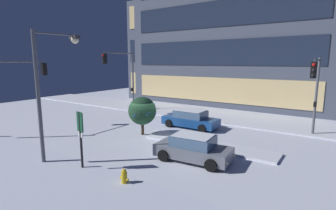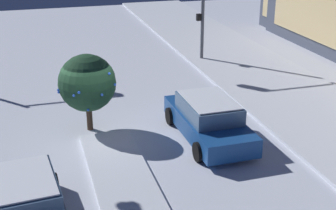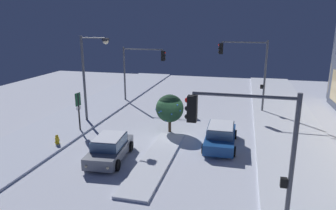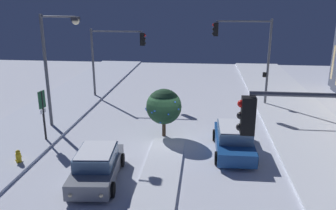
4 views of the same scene
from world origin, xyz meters
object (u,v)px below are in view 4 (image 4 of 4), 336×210
traffic_light_corner_far_right (328,156)px  parking_info_sign (43,110)px  traffic_light_corner_far_left (248,47)px  traffic_light_corner_near_left (114,50)px  car_far (234,140)px  car_near (97,166)px  street_lamp_arched (55,56)px  decorated_tree_median (164,107)px  fire_hydrant (19,158)px

traffic_light_corner_far_right → parking_info_sign: 15.42m
traffic_light_corner_far_left → parking_info_sign: bearing=36.1°
traffic_light_corner_far_left → parking_info_sign: size_ratio=2.17×
parking_info_sign → traffic_light_corner_near_left: bearing=90.7°
traffic_light_corner_far_right → car_far: bearing=-79.8°
car_near → street_lamp_arched: (-6.34, -4.32, 3.95)m
car_near → street_lamp_arched: street_lamp_arched is taller
traffic_light_corner_near_left → street_lamp_arched: size_ratio=0.80×
street_lamp_arched → decorated_tree_median: (0.67, 6.70, -2.81)m
traffic_light_corner_far_right → street_lamp_arched: 16.76m
traffic_light_corner_far_right → decorated_tree_median: (-10.70, -5.58, -2.12)m
fire_hydrant → decorated_tree_median: size_ratio=0.27×
parking_info_sign → traffic_light_corner_far_left: bearing=46.5°
traffic_light_corner_far_right → parking_info_sign: bearing=-36.5°
car_near → parking_info_sign: 6.06m
car_far → traffic_light_corner_far_right: size_ratio=0.83×
car_far → traffic_light_corner_far_left: 10.09m
car_far → parking_info_sign: (-0.31, -10.69, 1.23)m
street_lamp_arched → fire_hydrant: (5.25, -0.03, -4.28)m
traffic_light_corner_near_left → street_lamp_arched: 7.75m
car_near → decorated_tree_median: bearing=152.3°
traffic_light_corner_near_left → car_far: bearing=-48.3°
traffic_light_corner_far_right → traffic_light_corner_far_left: 18.03m
street_lamp_arched → decorated_tree_median: bearing=1.2°
traffic_light_corner_near_left → parking_info_sign: 10.17m
car_near → traffic_light_corner_far_left: 15.66m
traffic_light_corner_near_left → parking_info_sign: (9.81, -1.69, -2.06)m
traffic_light_corner_near_left → street_lamp_arched: bearing=-102.6°
traffic_light_corner_far_right → traffic_light_corner_far_left: (-18.02, -0.06, 0.52)m
car_near → parking_info_sign: (-4.06, -4.32, 1.23)m
traffic_light_corner_far_left → traffic_light_corner_near_left: (-0.89, -10.54, -0.49)m
traffic_light_corner_far_left → car_far: bearing=80.6°
parking_info_sign → decorated_tree_median: size_ratio=1.04×
car_far → fire_hydrant: (2.67, -10.73, -0.33)m
car_far → street_lamp_arched: (-2.58, -10.69, 3.94)m
parking_info_sign → decorated_tree_median: 6.89m
car_near → traffic_light_corner_far_left: traffic_light_corner_far_left is taller
parking_info_sign → street_lamp_arched: bearing=100.4°
traffic_light_corner_far_right → fire_hydrant: size_ratio=7.31×
traffic_light_corner_far_right → traffic_light_corner_near_left: 21.68m
traffic_light_corner_far_right → traffic_light_corner_far_left: bearing=-89.8°
fire_hydrant → parking_info_sign: 3.36m
car_far → traffic_light_corner_far_right: (8.79, 1.59, 3.26)m
fire_hydrant → traffic_light_corner_far_left: bearing=134.1°
car_near → traffic_light_corner_far_right: (5.04, 7.96, 3.26)m
street_lamp_arched → traffic_light_corner_far_right: bearing=-35.9°
traffic_light_corner_far_right → decorated_tree_median: bearing=-62.5°
car_far → traffic_light_corner_near_left: size_ratio=0.85×
traffic_light_corner_near_left → parking_info_sign: bearing=-99.7°
car_near → fire_hydrant: size_ratio=5.58×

